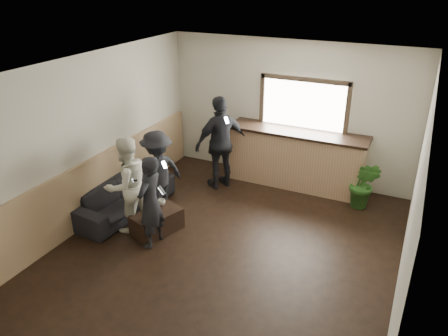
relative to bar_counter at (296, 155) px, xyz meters
The scene contains 12 objects.
ground 2.79m from the bar_counter, 96.35° to the right, with size 5.00×6.00×0.01m, color black.
room_shell 3.00m from the bar_counter, 111.04° to the right, with size 5.01×6.01×2.80m.
bar_counter is the anchor object (origin of this frame).
sofa 3.40m from the bar_counter, 136.35° to the right, with size 2.02×0.79×0.59m, color black.
coffee_table 3.11m from the bar_counter, 120.06° to the right, with size 0.45×0.81×0.36m, color black.
cup_a 2.90m from the bar_counter, 123.52° to the right, with size 0.13×0.13×0.10m, color silver.
cup_b 3.24m from the bar_counter, 118.30° to the right, with size 0.10×0.10×0.09m, color silver.
potted_plant 1.45m from the bar_counter, 15.57° to the right, with size 0.51×0.41×0.93m, color #2D6623.
person_a 3.30m from the bar_counter, 115.26° to the right, with size 0.45×0.56×1.50m.
person_b 3.41m from the bar_counter, 125.97° to the right, with size 0.85×0.96×1.62m.
person_c 2.78m from the bar_counter, 132.82° to the right, with size 0.88×1.11×1.51m.
person_d 1.51m from the bar_counter, 152.16° to the right, with size 0.98×1.15×1.84m.
Camera 1 is at (2.40, -5.05, 4.00)m, focal length 35.00 mm.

